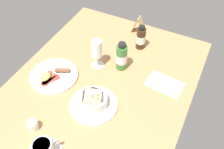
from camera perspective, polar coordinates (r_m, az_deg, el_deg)
ground_plane at (r=124.54cm, az=-2.58°, el=-2.77°), size 110.00×84.00×3.00cm
porridge_bowl at (r=113.40cm, az=-4.21°, el=-6.11°), size 21.78×21.78×7.58cm
cutlery_setting at (r=126.02cm, az=11.53°, el=-1.98°), size 12.89×18.07×0.90cm
creamer_jug at (r=112.12cm, az=-17.26°, el=-10.82°), size 4.33×5.26×5.01cm
wine_glass at (r=125.65cm, az=-3.40°, el=5.45°), size 6.54×6.54×15.92cm
sauce_bottle_green at (r=126.45cm, az=2.17°, el=3.93°), size 5.70×5.70×15.93cm
sauce_bottle_brown at (r=139.67cm, az=6.47°, el=8.11°), size 5.11×5.11×14.20cm
breakfast_plate at (r=129.25cm, az=-12.97°, el=-0.28°), size 23.80×23.80×3.70cm
menu_card at (r=151.12cm, az=5.94°, el=10.97°), size 4.66×7.81×10.30cm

